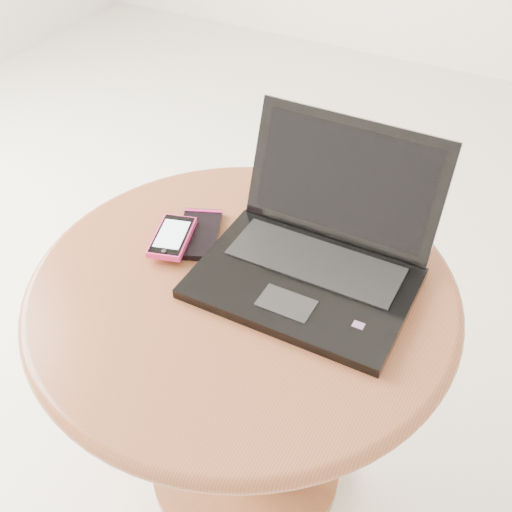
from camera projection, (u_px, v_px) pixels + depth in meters
The scene contains 4 objects.
table at pixel (243, 333), 1.05m from camera, with size 0.67×0.67×0.54m.
laptop at pixel (315, 252), 0.97m from camera, with size 0.33×0.29×0.20m.
phone_black at pixel (199, 234), 1.06m from camera, with size 0.11×0.14×0.01m.
phone_pink at pixel (172, 237), 1.04m from camera, with size 0.08×0.12×0.01m.
Camera 1 is at (0.26, -0.72, 1.21)m, focal length 44.52 mm.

